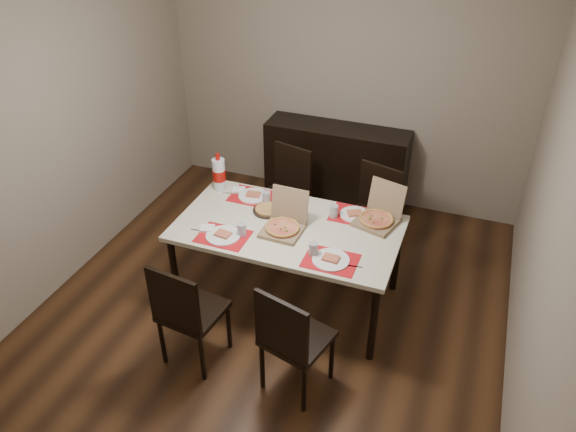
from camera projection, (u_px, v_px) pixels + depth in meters
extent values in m
cube|color=#432714|center=(275.00, 304.00, 4.87)|extent=(3.80, 4.00, 0.02)
cube|color=gray|center=(346.00, 83.00, 5.72)|extent=(3.80, 0.02, 2.60)
cube|color=gray|center=(62.00, 134.00, 4.71)|extent=(0.02, 4.00, 2.60)
cube|color=gray|center=(550.00, 223.00, 3.59)|extent=(0.02, 4.00, 2.60)
cube|color=black|center=(336.00, 166.00, 6.01)|extent=(1.50, 0.40, 0.90)
cube|color=beige|center=(288.00, 228.00, 4.54)|extent=(1.80, 1.00, 0.04)
cylinder|color=black|center=(175.00, 274.00, 4.65)|extent=(0.06, 0.06, 0.71)
cylinder|color=black|center=(373.00, 324.00, 4.16)|extent=(0.06, 0.06, 0.71)
cylinder|color=black|center=(222.00, 219.00, 5.34)|extent=(0.06, 0.06, 0.71)
cylinder|color=black|center=(397.00, 256.00, 4.85)|extent=(0.06, 0.06, 0.71)
cube|color=black|center=(193.00, 311.00, 4.14)|extent=(0.47, 0.47, 0.04)
cube|color=black|center=(174.00, 301.00, 3.86)|extent=(0.42, 0.08, 0.46)
cylinder|color=black|center=(162.00, 341.00, 4.20)|extent=(0.04, 0.04, 0.43)
cylinder|color=black|center=(202.00, 358.00, 4.06)|extent=(0.04, 0.04, 0.43)
cylinder|color=black|center=(190.00, 312.00, 4.47)|extent=(0.04, 0.04, 0.43)
cylinder|color=black|center=(229.00, 327.00, 4.33)|extent=(0.04, 0.04, 0.43)
cube|color=black|center=(298.00, 338.00, 3.91)|extent=(0.52, 0.52, 0.04)
cube|color=black|center=(281.00, 328.00, 3.64)|extent=(0.41, 0.14, 0.46)
cylinder|color=black|center=(262.00, 366.00, 4.01)|extent=(0.04, 0.04, 0.43)
cylinder|color=black|center=(304.00, 389.00, 3.83)|extent=(0.04, 0.04, 0.43)
cylinder|color=black|center=(291.00, 336.00, 4.25)|extent=(0.04, 0.04, 0.43)
cylinder|color=black|center=(332.00, 357.00, 4.07)|extent=(0.04, 0.04, 0.43)
cube|color=black|center=(282.00, 198.00, 5.47)|extent=(0.51, 0.51, 0.04)
cube|color=black|center=(293.00, 168.00, 5.46)|extent=(0.41, 0.13, 0.46)
cylinder|color=black|center=(307.00, 215.00, 5.64)|extent=(0.04, 0.04, 0.43)
cylinder|color=black|center=(278.00, 204.00, 5.81)|extent=(0.04, 0.04, 0.43)
cylinder|color=black|center=(286.00, 232.00, 5.39)|extent=(0.04, 0.04, 0.43)
cylinder|color=black|center=(257.00, 220.00, 5.56)|extent=(0.04, 0.04, 0.43)
cube|color=black|center=(368.00, 220.00, 5.14)|extent=(0.52, 0.52, 0.04)
cube|color=black|center=(380.00, 188.00, 5.13)|extent=(0.41, 0.14, 0.46)
cylinder|color=black|center=(392.00, 238.00, 5.31)|extent=(0.04, 0.04, 0.43)
cylinder|color=black|center=(359.00, 226.00, 5.48)|extent=(0.04, 0.04, 0.43)
cylinder|color=black|center=(374.00, 257.00, 5.06)|extent=(0.04, 0.04, 0.43)
cylinder|color=black|center=(340.00, 243.00, 5.24)|extent=(0.04, 0.04, 0.43)
cube|color=red|center=(223.00, 236.00, 4.41)|extent=(0.40, 0.30, 0.00)
cylinder|color=white|center=(223.00, 236.00, 4.41)|extent=(0.27, 0.27, 0.01)
cube|color=tan|center=(223.00, 234.00, 4.40)|extent=(0.13, 0.11, 0.02)
cylinder|color=#9B9CA5|center=(242.00, 230.00, 4.39)|extent=(0.07, 0.07, 0.11)
cube|color=#B2B2B7|center=(203.00, 231.00, 4.47)|extent=(0.20, 0.04, 0.00)
cube|color=white|center=(207.00, 228.00, 4.48)|extent=(0.13, 0.13, 0.02)
cube|color=red|center=(331.00, 261.00, 4.15)|extent=(0.40, 0.30, 0.00)
cylinder|color=white|center=(331.00, 260.00, 4.15)|extent=(0.28, 0.28, 0.01)
cube|color=tan|center=(331.00, 258.00, 4.14)|extent=(0.13, 0.10, 0.02)
cylinder|color=#9B9CA5|center=(313.00, 249.00, 4.18)|extent=(0.07, 0.07, 0.11)
cube|color=#B2B2B7|center=(349.00, 266.00, 4.10)|extent=(0.20, 0.04, 0.00)
cube|color=red|center=(253.00, 197.00, 4.91)|extent=(0.40, 0.30, 0.00)
cylinder|color=white|center=(253.00, 196.00, 4.91)|extent=(0.26, 0.26, 0.01)
cube|color=tan|center=(253.00, 194.00, 4.90)|extent=(0.13, 0.11, 0.02)
cylinder|color=#9B9CA5|center=(266.00, 198.00, 4.79)|extent=(0.07, 0.07, 0.11)
cube|color=#B2B2B7|center=(233.00, 194.00, 4.95)|extent=(0.20, 0.04, 0.00)
cube|color=white|center=(239.00, 190.00, 4.98)|extent=(0.13, 0.13, 0.02)
cube|color=red|center=(355.00, 215.00, 4.66)|extent=(0.40, 0.30, 0.00)
cylinder|color=white|center=(355.00, 215.00, 4.66)|extent=(0.25, 0.25, 0.01)
cube|color=tan|center=(355.00, 213.00, 4.65)|extent=(0.15, 0.13, 0.02)
cylinder|color=#9B9CA5|center=(334.00, 211.00, 4.61)|extent=(0.07, 0.07, 0.11)
cube|color=#B2B2B7|center=(373.00, 221.00, 4.59)|extent=(0.20, 0.04, 0.00)
cube|color=white|center=(287.00, 229.00, 4.48)|extent=(0.14, 0.14, 0.02)
cube|color=#7A6246|center=(282.00, 230.00, 4.46)|extent=(0.32, 0.32, 0.03)
cube|color=#7A6246|center=(290.00, 204.00, 4.49)|extent=(0.31, 0.08, 0.28)
cylinder|color=tan|center=(282.00, 228.00, 4.44)|extent=(0.27, 0.27, 0.02)
cube|color=#7A6246|center=(376.00, 222.00, 4.55)|extent=(0.38, 0.38, 0.03)
cube|color=#7A6246|center=(387.00, 198.00, 4.57)|extent=(0.32, 0.15, 0.28)
cylinder|color=tan|center=(376.00, 220.00, 4.54)|extent=(0.33, 0.33, 0.02)
cylinder|color=black|center=(268.00, 210.00, 4.71)|extent=(0.26, 0.26, 0.01)
cylinder|color=tan|center=(268.00, 209.00, 4.71)|extent=(0.21, 0.21, 0.02)
imported|color=white|center=(299.00, 214.00, 4.65)|extent=(0.15, 0.15, 0.03)
cylinder|color=silver|center=(219.00, 174.00, 4.95)|extent=(0.11, 0.11, 0.29)
cylinder|color=#960C06|center=(219.00, 175.00, 4.95)|extent=(0.12, 0.12, 0.10)
cylinder|color=#960C06|center=(218.00, 157.00, 4.85)|extent=(0.04, 0.04, 0.06)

